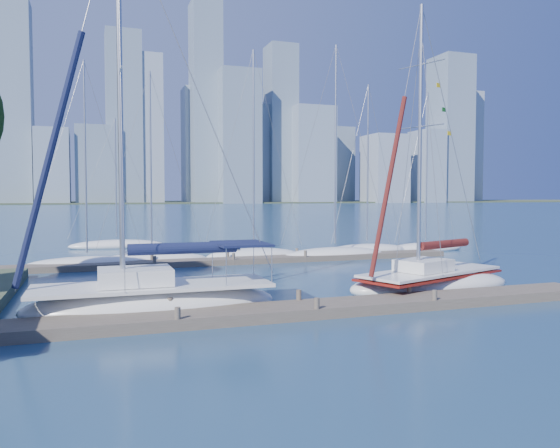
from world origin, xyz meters
name	(u,v)px	position (x,y,z in m)	size (l,w,h in m)	color
ground	(307,315)	(0.00, 0.00, 0.00)	(700.00, 700.00, 0.00)	navy
near_dock	(307,309)	(0.00, 0.00, 0.20)	(26.00, 2.00, 0.40)	#4E4539
far_dock	(245,260)	(2.00, 16.00, 0.18)	(30.00, 1.80, 0.36)	#4E4539
far_shore	(105,203)	(0.00, 320.00, 0.00)	(800.00, 100.00, 1.50)	#38472D
sailboat_navy	(153,283)	(-5.46, 2.14, 1.18)	(9.60, 3.18, 15.99)	silver
sailboat_maroon	(431,269)	(7.35, 2.77, 1.06)	(8.84, 5.46, 13.60)	silver
bg_boat_0	(87,263)	(-7.93, 17.23, 0.24)	(7.58, 4.40, 13.16)	silver
bg_boat_1	(152,259)	(-3.88, 17.95, 0.25)	(7.65, 3.69, 12.94)	silver
bg_boat_2	(254,255)	(3.19, 17.99, 0.30)	(7.18, 3.51, 14.98)	silver
bg_boat_3	(335,254)	(8.81, 16.51, 0.30)	(8.07, 5.16, 15.46)	silver
bg_boat_4	(367,250)	(12.58, 18.74, 0.27)	(7.17, 3.55, 13.33)	silver
bg_boat_5	(426,248)	(18.03, 18.95, 0.25)	(6.94, 3.27, 13.09)	silver
bg_boat_6	(117,245)	(-5.60, 29.83, 0.23)	(7.92, 2.08, 11.35)	silver
skyline	(149,138)	(23.28, 290.37, 35.96)	(502.35, 51.31, 112.86)	gray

